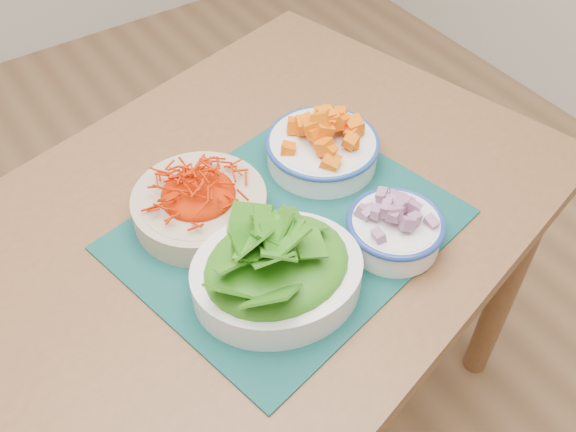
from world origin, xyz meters
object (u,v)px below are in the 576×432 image
object	(u,v)px
table	(237,263)
placemat	(288,229)
squash_bowl	(323,141)
carrot_bowl	(199,200)
lettuce_bowl	(277,263)
onion_bowl	(395,227)

from	to	relation	value
table	placemat	world-z (taller)	placemat
squash_bowl	placemat	bearing A→B (deg)	-144.40
table	carrot_bowl	bearing A→B (deg)	118.01
lettuce_bowl	onion_bowl	xyz separation A→B (m)	(0.20, -0.03, -0.02)
squash_bowl	carrot_bowl	bearing A→B (deg)	180.00
carrot_bowl	onion_bowl	bearing A→B (deg)	-44.28
table	carrot_bowl	xyz separation A→B (m)	(-0.04, 0.04, 0.15)
table	squash_bowl	distance (m)	0.26
placemat	carrot_bowl	world-z (taller)	carrot_bowl
placemat	carrot_bowl	xyz separation A→B (m)	(-0.11, 0.10, 0.04)
placemat	onion_bowl	size ratio (longest dim) A/B	2.64
placemat	onion_bowl	bearing A→B (deg)	-56.69
squash_bowl	lettuce_bowl	world-z (taller)	lettuce_bowl
carrot_bowl	squash_bowl	world-z (taller)	squash_bowl
lettuce_bowl	onion_bowl	distance (m)	0.21
carrot_bowl	table	bearing A→B (deg)	-47.36
table	squash_bowl	size ratio (longest dim) A/B	5.81
carrot_bowl	onion_bowl	xyz separation A→B (m)	(0.23, -0.22, -0.00)
table	squash_bowl	world-z (taller)	squash_bowl
carrot_bowl	lettuce_bowl	distance (m)	0.20
placemat	table	bearing A→B (deg)	125.30
table	placemat	xyz separation A→B (m)	(0.07, -0.06, 0.10)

